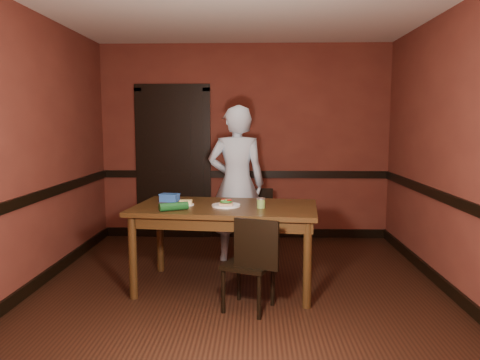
# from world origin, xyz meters

# --- Properties ---
(floor) EXTENTS (4.00, 4.50, 0.01)m
(floor) POSITION_xyz_m (0.00, 0.00, 0.00)
(floor) COLOR black
(floor) RESTS_ON ground
(ceiling) EXTENTS (4.00, 4.50, 0.01)m
(ceiling) POSITION_xyz_m (0.00, 0.00, 2.70)
(ceiling) COLOR silver
(ceiling) RESTS_ON ground
(wall_back) EXTENTS (4.00, 0.02, 2.70)m
(wall_back) POSITION_xyz_m (0.00, 2.25, 1.35)
(wall_back) COLOR #5D261C
(wall_back) RESTS_ON ground
(wall_front) EXTENTS (4.00, 0.02, 2.70)m
(wall_front) POSITION_xyz_m (0.00, -2.25, 1.35)
(wall_front) COLOR #5D261C
(wall_front) RESTS_ON ground
(wall_left) EXTENTS (0.02, 4.50, 2.70)m
(wall_left) POSITION_xyz_m (-2.00, 0.00, 1.35)
(wall_left) COLOR #5D261C
(wall_left) RESTS_ON ground
(wall_right) EXTENTS (0.02, 4.50, 2.70)m
(wall_right) POSITION_xyz_m (2.00, 0.00, 1.35)
(wall_right) COLOR #5D261C
(wall_right) RESTS_ON ground
(dado_back) EXTENTS (4.00, 0.03, 0.10)m
(dado_back) POSITION_xyz_m (0.00, 2.23, 0.90)
(dado_back) COLOR black
(dado_back) RESTS_ON ground
(dado_left) EXTENTS (0.03, 4.50, 0.10)m
(dado_left) POSITION_xyz_m (-1.99, 0.00, 0.90)
(dado_left) COLOR black
(dado_left) RESTS_ON ground
(dado_right) EXTENTS (0.03, 4.50, 0.10)m
(dado_right) POSITION_xyz_m (1.99, 0.00, 0.90)
(dado_right) COLOR black
(dado_right) RESTS_ON ground
(baseboard_back) EXTENTS (4.00, 0.03, 0.12)m
(baseboard_back) POSITION_xyz_m (0.00, 2.23, 0.06)
(baseboard_back) COLOR black
(baseboard_back) RESTS_ON ground
(baseboard_left) EXTENTS (0.03, 4.50, 0.12)m
(baseboard_left) POSITION_xyz_m (-1.99, 0.00, 0.06)
(baseboard_left) COLOR black
(baseboard_left) RESTS_ON ground
(baseboard_right) EXTENTS (0.03, 4.50, 0.12)m
(baseboard_right) POSITION_xyz_m (1.99, 0.00, 0.06)
(baseboard_right) COLOR black
(baseboard_right) RESTS_ON ground
(door) EXTENTS (1.05, 0.07, 2.20)m
(door) POSITION_xyz_m (-1.00, 2.22, 1.09)
(door) COLOR black
(door) RESTS_ON ground
(dining_table) EXTENTS (1.84, 1.16, 0.82)m
(dining_table) POSITION_xyz_m (-0.14, 0.18, 0.41)
(dining_table) COLOR #301D0C
(dining_table) RESTS_ON floor
(chair_far) EXTENTS (0.43, 0.43, 0.81)m
(chair_far) POSITION_xyz_m (0.16, 1.28, 0.40)
(chair_far) COLOR black
(chair_far) RESTS_ON floor
(chair_near) EXTENTS (0.51, 0.51, 0.83)m
(chair_near) POSITION_xyz_m (0.10, -0.37, 0.42)
(chair_near) COLOR black
(chair_near) RESTS_ON floor
(person) EXTENTS (0.68, 0.46, 1.82)m
(person) POSITION_xyz_m (-0.07, 1.13, 0.91)
(person) COLOR silver
(person) RESTS_ON floor
(sandwich_plate) EXTENTS (0.27, 0.27, 0.07)m
(sandwich_plate) POSITION_xyz_m (-0.13, 0.13, 0.84)
(sandwich_plate) COLOR white
(sandwich_plate) RESTS_ON dining_table
(sauce_jar) EXTENTS (0.08, 0.08, 0.10)m
(sauce_jar) POSITION_xyz_m (0.21, 0.06, 0.87)
(sauce_jar) COLOR olive
(sauce_jar) RESTS_ON dining_table
(cheese_saucer) EXTENTS (0.16, 0.16, 0.05)m
(cheese_saucer) POSITION_xyz_m (-0.52, 0.19, 0.84)
(cheese_saucer) COLOR white
(cheese_saucer) RESTS_ON dining_table
(food_tub) EXTENTS (0.21, 0.17, 0.08)m
(food_tub) POSITION_xyz_m (-0.72, 0.40, 0.86)
(food_tub) COLOR blue
(food_tub) RESTS_ON dining_table
(wrapped_veg) EXTENTS (0.27, 0.19, 0.08)m
(wrapped_veg) POSITION_xyz_m (-0.59, -0.10, 0.86)
(wrapped_veg) COLOR #103F18
(wrapped_veg) RESTS_ON dining_table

